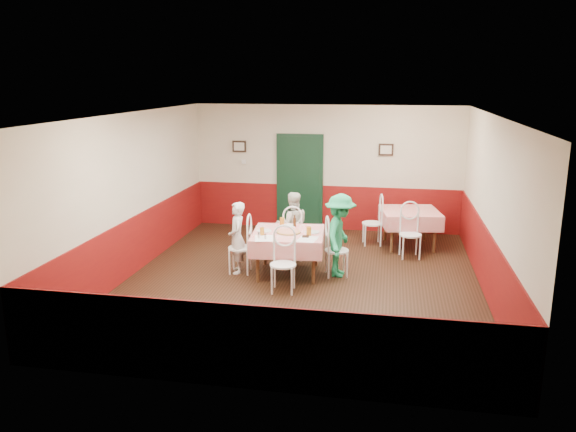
% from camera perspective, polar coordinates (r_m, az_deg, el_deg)
% --- Properties ---
extents(floor, '(7.00, 7.00, 0.00)m').
position_cam_1_polar(floor, '(9.64, 1.38, -6.59)').
color(floor, black).
rests_on(floor, ground).
extents(ceiling, '(7.00, 7.00, 0.00)m').
position_cam_1_polar(ceiling, '(9.05, 1.48, 10.26)').
color(ceiling, white).
rests_on(ceiling, back_wall).
extents(back_wall, '(6.00, 0.10, 2.80)m').
position_cam_1_polar(back_wall, '(12.66, 3.93, 4.88)').
color(back_wall, beige).
rests_on(back_wall, ground).
extents(front_wall, '(6.00, 0.10, 2.80)m').
position_cam_1_polar(front_wall, '(5.94, -3.92, -5.50)').
color(front_wall, beige).
rests_on(front_wall, ground).
extents(left_wall, '(0.10, 7.00, 2.80)m').
position_cam_1_polar(left_wall, '(10.15, -15.56, 2.17)').
color(left_wall, beige).
rests_on(left_wall, ground).
extents(right_wall, '(0.10, 7.00, 2.80)m').
position_cam_1_polar(right_wall, '(9.27, 20.06, 0.76)').
color(right_wall, beige).
rests_on(right_wall, ground).
extents(wainscot_back, '(6.00, 0.03, 1.00)m').
position_cam_1_polar(wainscot_back, '(12.81, 3.86, 0.89)').
color(wainscot_back, maroon).
rests_on(wainscot_back, ground).
extents(wainscot_front, '(6.00, 0.03, 1.00)m').
position_cam_1_polar(wainscot_front, '(6.31, -3.75, -13.20)').
color(wainscot_front, maroon).
rests_on(wainscot_front, ground).
extents(wainscot_left, '(0.03, 7.00, 1.00)m').
position_cam_1_polar(wainscot_left, '(10.35, -15.17, -2.72)').
color(wainscot_left, maroon).
rests_on(wainscot_left, ground).
extents(wainscot_right, '(0.03, 7.00, 1.00)m').
position_cam_1_polar(wainscot_right, '(9.50, 19.52, -4.52)').
color(wainscot_right, maroon).
rests_on(wainscot_right, ground).
extents(door, '(0.96, 0.06, 2.10)m').
position_cam_1_polar(door, '(12.75, 1.20, 3.38)').
color(door, black).
rests_on(door, ground).
extents(picture_left, '(0.32, 0.03, 0.26)m').
position_cam_1_polar(picture_left, '(12.92, -4.97, 7.06)').
color(picture_left, black).
rests_on(picture_left, back_wall).
extents(picture_right, '(0.32, 0.03, 0.26)m').
position_cam_1_polar(picture_right, '(12.47, 9.93, 6.66)').
color(picture_right, black).
rests_on(picture_right, back_wall).
extents(thermostat, '(0.10, 0.03, 0.10)m').
position_cam_1_polar(thermostat, '(12.94, -4.51, 5.52)').
color(thermostat, white).
rests_on(thermostat, back_wall).
extents(main_table, '(1.32, 1.32, 0.77)m').
position_cam_1_polar(main_table, '(9.86, 0.00, -3.81)').
color(main_table, red).
rests_on(main_table, ground).
extents(second_table, '(1.29, 1.29, 0.77)m').
position_cam_1_polar(second_table, '(11.72, 12.21, -1.26)').
color(second_table, red).
rests_on(second_table, ground).
extents(chair_left, '(0.44, 0.44, 0.90)m').
position_cam_1_polar(chair_left, '(9.95, -4.89, -3.25)').
color(chair_left, white).
rests_on(chair_left, ground).
extents(chair_right, '(0.51, 0.51, 0.90)m').
position_cam_1_polar(chair_right, '(9.80, 4.97, -3.52)').
color(chair_right, white).
rests_on(chair_right, ground).
extents(chair_far, '(0.50, 0.50, 0.90)m').
position_cam_1_polar(chair_far, '(10.65, 0.43, -2.05)').
color(chair_far, white).
rests_on(chair_far, ground).
extents(chair_near, '(0.44, 0.44, 0.90)m').
position_cam_1_polar(chair_near, '(9.03, -0.50, -4.99)').
color(chair_near, white).
rests_on(chair_near, ground).
extents(chair_second_a, '(0.49, 0.49, 0.90)m').
position_cam_1_polar(chair_second_a, '(11.70, 8.56, -0.74)').
color(chair_second_a, white).
rests_on(chair_second_a, ground).
extents(chair_second_b, '(0.49, 0.49, 0.90)m').
position_cam_1_polar(chair_second_b, '(10.98, 12.33, -1.88)').
color(chair_second_b, white).
rests_on(chair_second_b, ground).
extents(pizza, '(0.44, 0.44, 0.03)m').
position_cam_1_polar(pizza, '(9.71, 0.06, -1.64)').
color(pizza, '#B74723').
rests_on(pizza, main_table).
extents(plate_left, '(0.27, 0.27, 0.01)m').
position_cam_1_polar(plate_left, '(9.82, -2.44, -1.50)').
color(plate_left, white).
rests_on(plate_left, main_table).
extents(plate_right, '(0.27, 0.27, 0.01)m').
position_cam_1_polar(plate_right, '(9.73, 2.47, -1.64)').
color(plate_right, white).
rests_on(plate_right, main_table).
extents(plate_far, '(0.27, 0.27, 0.01)m').
position_cam_1_polar(plate_far, '(10.14, 0.06, -1.00)').
color(plate_far, white).
rests_on(plate_far, main_table).
extents(glass_a, '(0.08, 0.08, 0.13)m').
position_cam_1_polar(glass_a, '(9.56, -2.64, -1.57)').
color(glass_a, '#BF7219').
rests_on(glass_a, main_table).
extents(glass_b, '(0.09, 0.09, 0.16)m').
position_cam_1_polar(glass_b, '(9.51, 2.12, -1.56)').
color(glass_b, '#BF7219').
rests_on(glass_b, main_table).
extents(glass_c, '(0.09, 0.09, 0.16)m').
position_cam_1_polar(glass_c, '(10.13, -0.61, -0.60)').
color(glass_c, '#BF7219').
rests_on(glass_c, main_table).
extents(beer_bottle, '(0.06, 0.06, 0.19)m').
position_cam_1_polar(beer_bottle, '(10.09, 0.68, -0.55)').
color(beer_bottle, '#381C0A').
rests_on(beer_bottle, main_table).
extents(shaker_a, '(0.04, 0.04, 0.09)m').
position_cam_1_polar(shaker_a, '(9.37, -2.96, -2.03)').
color(shaker_a, silver).
rests_on(shaker_a, main_table).
extents(shaker_b, '(0.04, 0.04, 0.09)m').
position_cam_1_polar(shaker_b, '(9.33, -2.30, -2.09)').
color(shaker_b, silver).
rests_on(shaker_b, main_table).
extents(shaker_c, '(0.04, 0.04, 0.09)m').
position_cam_1_polar(shaker_c, '(9.43, -2.99, -1.92)').
color(shaker_c, '#B23319').
rests_on(shaker_c, main_table).
extents(menu_left, '(0.38, 0.46, 0.00)m').
position_cam_1_polar(menu_left, '(9.39, -2.47, -2.27)').
color(menu_left, white).
rests_on(menu_left, main_table).
extents(menu_right, '(0.35, 0.43, 0.00)m').
position_cam_1_polar(menu_right, '(9.34, 2.01, -2.35)').
color(menu_right, white).
rests_on(menu_right, main_table).
extents(wallet, '(0.12, 0.10, 0.02)m').
position_cam_1_polar(wallet, '(9.45, 1.79, -2.09)').
color(wallet, black).
rests_on(wallet, main_table).
extents(diner_left, '(0.44, 0.54, 1.27)m').
position_cam_1_polar(diner_left, '(9.90, -5.20, -2.21)').
color(diner_left, gray).
rests_on(diner_left, ground).
extents(diner_far, '(0.75, 0.66, 1.29)m').
position_cam_1_polar(diner_far, '(10.64, 0.45, -0.97)').
color(diner_far, gray).
rests_on(diner_far, ground).
extents(diner_right, '(0.61, 0.98, 1.45)m').
position_cam_1_polar(diner_right, '(9.72, 5.29, -1.97)').
color(diner_right, gray).
rests_on(diner_right, ground).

